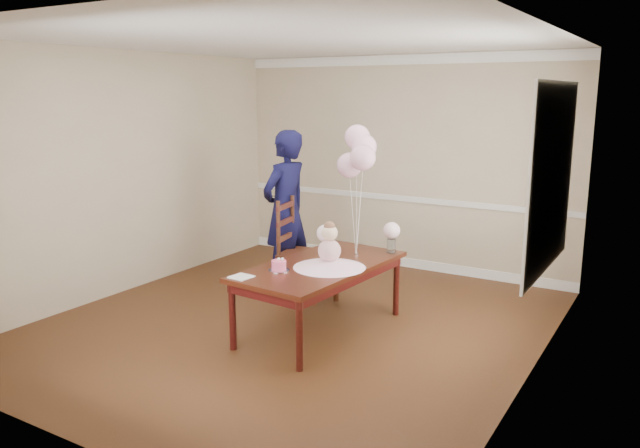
# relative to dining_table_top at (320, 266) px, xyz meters

# --- Properties ---
(floor) EXTENTS (4.50, 5.00, 0.00)m
(floor) POSITION_rel_dining_table_top_xyz_m (-0.31, -0.00, -0.64)
(floor) COLOR #331B0C
(floor) RESTS_ON ground
(ceiling) EXTENTS (4.50, 5.00, 0.02)m
(ceiling) POSITION_rel_dining_table_top_xyz_m (-0.31, -0.00, 2.06)
(ceiling) COLOR silver
(ceiling) RESTS_ON wall_back
(wall_back) EXTENTS (4.50, 0.02, 2.70)m
(wall_back) POSITION_rel_dining_table_top_xyz_m (-0.31, 2.50, 0.71)
(wall_back) COLOR tan
(wall_back) RESTS_ON floor
(wall_front) EXTENTS (4.50, 0.02, 2.70)m
(wall_front) POSITION_rel_dining_table_top_xyz_m (-0.31, -2.50, 0.71)
(wall_front) COLOR tan
(wall_front) RESTS_ON floor
(wall_left) EXTENTS (0.02, 5.00, 2.70)m
(wall_left) POSITION_rel_dining_table_top_xyz_m (-2.56, -0.00, 0.71)
(wall_left) COLOR tan
(wall_left) RESTS_ON floor
(wall_right) EXTENTS (0.02, 5.00, 2.70)m
(wall_right) POSITION_rel_dining_table_top_xyz_m (1.94, -0.00, 0.71)
(wall_right) COLOR tan
(wall_right) RESTS_ON floor
(chair_rail_trim) EXTENTS (4.50, 0.02, 0.07)m
(chair_rail_trim) POSITION_rel_dining_table_top_xyz_m (-0.31, 2.49, 0.26)
(chair_rail_trim) COLOR silver
(chair_rail_trim) RESTS_ON wall_back
(crown_molding) EXTENTS (4.50, 0.02, 0.12)m
(crown_molding) POSITION_rel_dining_table_top_xyz_m (-0.31, 2.49, 1.99)
(crown_molding) COLOR white
(crown_molding) RESTS_ON wall_back
(baseboard_trim) EXTENTS (4.50, 0.02, 0.12)m
(baseboard_trim) POSITION_rel_dining_table_top_xyz_m (-0.31, 2.49, -0.58)
(baseboard_trim) COLOR white
(baseboard_trim) RESTS_ON floor
(window_frame) EXTENTS (0.02, 1.66, 1.56)m
(window_frame) POSITION_rel_dining_table_top_xyz_m (1.92, 0.50, 0.91)
(window_frame) COLOR silver
(window_frame) RESTS_ON wall_right
(window_blinds) EXTENTS (0.01, 1.50, 1.40)m
(window_blinds) POSITION_rel_dining_table_top_xyz_m (1.90, 0.50, 0.91)
(window_blinds) COLOR white
(window_blinds) RESTS_ON wall_right
(dining_table_top) EXTENTS (1.02, 1.83, 0.04)m
(dining_table_top) POSITION_rel_dining_table_top_xyz_m (0.00, 0.00, 0.00)
(dining_table_top) COLOR black
(dining_table_top) RESTS_ON table_leg_fl
(table_apron) EXTENTS (0.93, 1.73, 0.09)m
(table_apron) POSITION_rel_dining_table_top_xyz_m (0.00, 0.00, -0.07)
(table_apron) COLOR black
(table_apron) RESTS_ON table_leg_fl
(table_leg_fl) EXTENTS (0.07, 0.07, 0.62)m
(table_leg_fl) POSITION_rel_dining_table_top_xyz_m (-0.43, -0.78, -0.33)
(table_leg_fl) COLOR black
(table_leg_fl) RESTS_ON floor
(table_leg_fr) EXTENTS (0.07, 0.07, 0.62)m
(table_leg_fr) POSITION_rel_dining_table_top_xyz_m (0.30, -0.84, -0.33)
(table_leg_fr) COLOR black
(table_leg_fr) RESTS_ON floor
(table_leg_bl) EXTENTS (0.07, 0.07, 0.62)m
(table_leg_bl) POSITION_rel_dining_table_top_xyz_m (-0.30, 0.84, -0.33)
(table_leg_bl) COLOR black
(table_leg_bl) RESTS_ON floor
(table_leg_br) EXTENTS (0.07, 0.07, 0.62)m
(table_leg_br) POSITION_rel_dining_table_top_xyz_m (0.43, 0.78, -0.33)
(table_leg_br) COLOR black
(table_leg_br) RESTS_ON floor
(baby_skirt) EXTENTS (0.72, 0.72, 0.09)m
(baby_skirt) POSITION_rel_dining_table_top_xyz_m (0.13, -0.05, 0.07)
(baby_skirt) COLOR #FDBBD6
(baby_skirt) RESTS_ON dining_table_top
(baby_torso) EXTENTS (0.21, 0.21, 0.21)m
(baby_torso) POSITION_rel_dining_table_top_xyz_m (0.13, -0.05, 0.18)
(baby_torso) COLOR pink
(baby_torso) RESTS_ON baby_skirt
(baby_head) EXTENTS (0.15, 0.15, 0.15)m
(baby_head) POSITION_rel_dining_table_top_xyz_m (0.13, -0.05, 0.35)
(baby_head) COLOR beige
(baby_head) RESTS_ON baby_torso
(baby_hair) EXTENTS (0.11, 0.11, 0.11)m
(baby_hair) POSITION_rel_dining_table_top_xyz_m (0.13, -0.05, 0.40)
(baby_hair) COLOR brown
(baby_hair) RESTS_ON baby_head
(cake_platter) EXTENTS (0.21, 0.21, 0.01)m
(cake_platter) POSITION_rel_dining_table_top_xyz_m (-0.21, -0.38, 0.03)
(cake_platter) COLOR #B6B6BA
(cake_platter) RESTS_ON dining_table_top
(birthday_cake) EXTENTS (0.14, 0.14, 0.09)m
(birthday_cake) POSITION_rel_dining_table_top_xyz_m (-0.21, -0.38, 0.07)
(birthday_cake) COLOR #E64874
(birthday_cake) RESTS_ON cake_platter
(cake_flower_a) EXTENTS (0.03, 0.03, 0.03)m
(cake_flower_a) POSITION_rel_dining_table_top_xyz_m (-0.21, -0.38, 0.13)
(cake_flower_a) COLOR white
(cake_flower_a) RESTS_ON birthday_cake
(cake_flower_b) EXTENTS (0.03, 0.03, 0.03)m
(cake_flower_b) POSITION_rel_dining_table_top_xyz_m (-0.18, -0.37, 0.13)
(cake_flower_b) COLOR silver
(cake_flower_b) RESTS_ON birthday_cake
(rose_vase_near) EXTENTS (0.10, 0.10, 0.14)m
(rose_vase_near) POSITION_rel_dining_table_top_xyz_m (-0.11, 0.27, 0.09)
(rose_vase_near) COLOR white
(rose_vase_near) RESTS_ON dining_table_top
(roses_near) EXTENTS (0.17, 0.17, 0.17)m
(roses_near) POSITION_rel_dining_table_top_xyz_m (-0.11, 0.27, 0.25)
(roses_near) COLOR white
(roses_near) RESTS_ON rose_vase_near
(rose_vase_far) EXTENTS (0.10, 0.10, 0.14)m
(rose_vase_far) POSITION_rel_dining_table_top_xyz_m (0.39, 0.72, 0.09)
(rose_vase_far) COLOR silver
(rose_vase_far) RESTS_ON dining_table_top
(roses_far) EXTENTS (0.17, 0.17, 0.17)m
(roses_far) POSITION_rel_dining_table_top_xyz_m (0.39, 0.72, 0.25)
(roses_far) COLOR silver
(roses_far) RESTS_ON rose_vase_far
(napkin) EXTENTS (0.19, 0.19, 0.01)m
(napkin) POSITION_rel_dining_table_top_xyz_m (-0.37, -0.72, 0.03)
(napkin) COLOR silver
(napkin) RESTS_ON dining_table_top
(balloon_weight) EXTENTS (0.04, 0.04, 0.02)m
(balloon_weight) POSITION_rel_dining_table_top_xyz_m (0.13, 0.48, 0.03)
(balloon_weight) COLOR silver
(balloon_weight) RESTS_ON dining_table_top
(balloon_a) EXTENTS (0.25, 0.25, 0.25)m
(balloon_a) POSITION_rel_dining_table_top_xyz_m (0.04, 0.48, 0.90)
(balloon_a) COLOR #DB9BB7
(balloon_a) RESTS_ON balloon_ribbon_a
(balloon_b) EXTENTS (0.25, 0.25, 0.25)m
(balloon_b) POSITION_rel_dining_table_top_xyz_m (0.21, 0.43, 0.99)
(balloon_b) COLOR #E9A5C0
(balloon_b) RESTS_ON balloon_ribbon_b
(balloon_c) EXTENTS (0.25, 0.25, 0.25)m
(balloon_c) POSITION_rel_dining_table_top_xyz_m (0.15, 0.56, 1.08)
(balloon_c) COLOR #FFB4D5
(balloon_c) RESTS_ON balloon_ribbon_c
(balloon_d) EXTENTS (0.25, 0.25, 0.25)m
(balloon_d) POSITION_rel_dining_table_top_xyz_m (0.07, 0.59, 1.17)
(balloon_d) COLOR #F5AECE
(balloon_d) RESTS_ON balloon_ribbon_d
(balloon_ribbon_a) EXTENTS (0.08, 0.01, 0.74)m
(balloon_ribbon_a) POSITION_rel_dining_table_top_xyz_m (0.08, 0.48, 0.40)
(balloon_ribbon_a) COLOR white
(balloon_ribbon_a) RESTS_ON balloon_weight
(balloon_ribbon_b) EXTENTS (0.09, 0.05, 0.82)m
(balloon_ribbon_b) POSITION_rel_dining_table_top_xyz_m (0.17, 0.45, 0.45)
(balloon_ribbon_b) COLOR white
(balloon_ribbon_b) RESTS_ON balloon_weight
(balloon_ribbon_c) EXTENTS (0.03, 0.08, 0.91)m
(balloon_ribbon_c) POSITION_rel_dining_table_top_xyz_m (0.14, 0.52, 0.49)
(balloon_ribbon_c) COLOR white
(balloon_ribbon_c) RESTS_ON balloon_weight
(balloon_ribbon_d) EXTENTS (0.07, 0.10, 1.00)m
(balloon_ribbon_d) POSITION_rel_dining_table_top_xyz_m (0.10, 0.53, 0.53)
(balloon_ribbon_d) COLOR white
(balloon_ribbon_d) RESTS_ON balloon_weight
(dining_chair_seat) EXTENTS (0.56, 0.56, 0.05)m
(dining_chair_seat) POSITION_rel_dining_table_top_xyz_m (-0.67, 0.76, -0.15)
(dining_chair_seat) COLOR #37190F
(dining_chair_seat) RESTS_ON chair_leg_fl
(chair_leg_fl) EXTENTS (0.05, 0.05, 0.47)m
(chair_leg_fl) POSITION_rel_dining_table_top_xyz_m (-0.83, 0.54, -0.41)
(chair_leg_fl) COLOR #3E1810
(chair_leg_fl) RESTS_ON floor
(chair_leg_fr) EXTENTS (0.05, 0.05, 0.47)m
(chair_leg_fr) POSITION_rel_dining_table_top_xyz_m (-0.44, 0.61, -0.41)
(chair_leg_fr) COLOR #3B1C10
(chair_leg_fr) RESTS_ON floor
(chair_leg_bl) EXTENTS (0.05, 0.05, 0.47)m
(chair_leg_bl) POSITION_rel_dining_table_top_xyz_m (-0.90, 0.92, -0.41)
(chair_leg_bl) COLOR #36180E
(chair_leg_bl) RESTS_ON floor
(chair_leg_br) EXTENTS (0.05, 0.05, 0.47)m
(chair_leg_br) POSITION_rel_dining_table_top_xyz_m (-0.51, 0.99, -0.41)
(chair_leg_br) COLOR #39190F
(chair_leg_br) RESTS_ON floor
(chair_back_post_l) EXTENTS (0.05, 0.05, 0.61)m
(chair_back_post_l) POSITION_rel_dining_table_top_xyz_m (-0.85, 0.53, 0.16)
(chair_back_post_l) COLOR #361A0E
(chair_back_post_l) RESTS_ON dining_chair_seat
(chair_back_post_r) EXTENTS (0.05, 0.05, 0.61)m
(chair_back_post_r) POSITION_rel_dining_table_top_xyz_m (-0.92, 0.92, 0.16)
(chair_back_post_r) COLOR #33180D
(chair_back_post_r) RESTS_ON dining_chair_seat
(chair_slat_low) EXTENTS (0.11, 0.43, 0.05)m
(chair_slat_low) POSITION_rel_dining_table_top_xyz_m (-0.88, 0.72, 0.03)
(chair_slat_low) COLOR #3E1B11
(chair_slat_low) RESTS_ON dining_chair_seat
(chair_slat_mid) EXTENTS (0.11, 0.43, 0.05)m
(chair_slat_mid) POSITION_rel_dining_table_top_xyz_m (-0.88, 0.72, 0.21)
(chair_slat_mid) COLOR #38130F
(chair_slat_mid) RESTS_ON dining_chair_seat
(chair_slat_top) EXTENTS (0.11, 0.43, 0.05)m
(chair_slat_top) POSITION_rel_dining_table_top_xyz_m (-0.88, 0.72, 0.38)
(chair_slat_top) COLOR #38130F
(chair_slat_top) RESTS_ON dining_chair_seat
(woman) EXTENTS (0.52, 0.71, 1.83)m
(woman) POSITION_rel_dining_table_top_xyz_m (-1.05, 0.97, 0.27)
(woman) COLOR black
(woman) RESTS_ON floor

